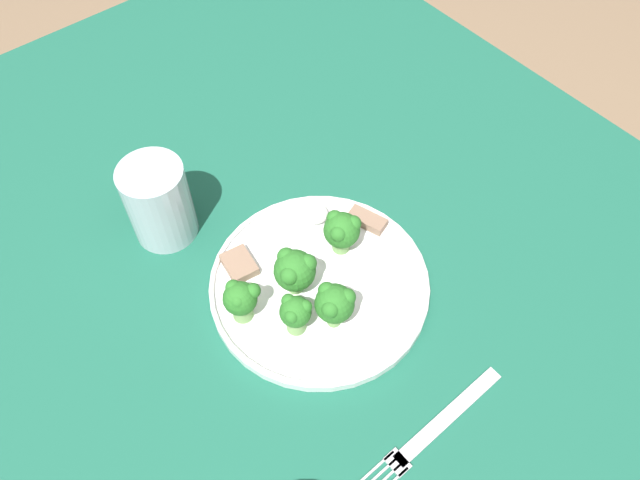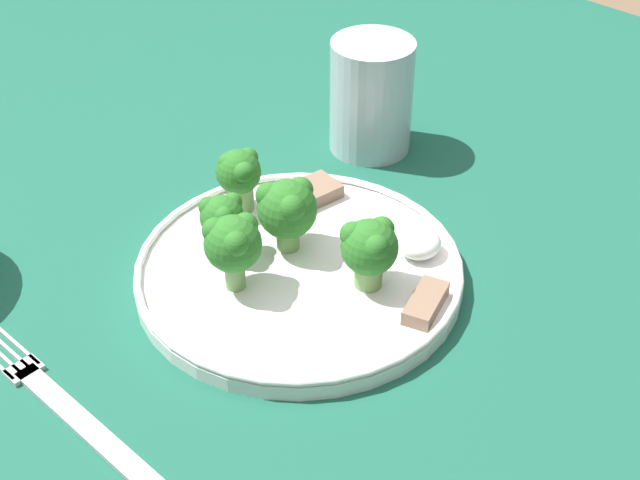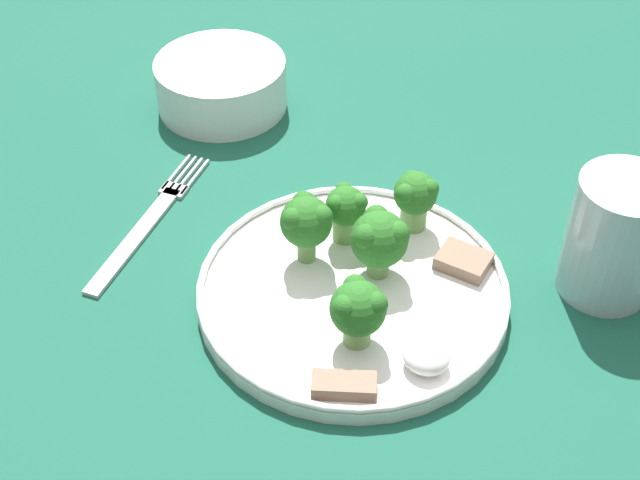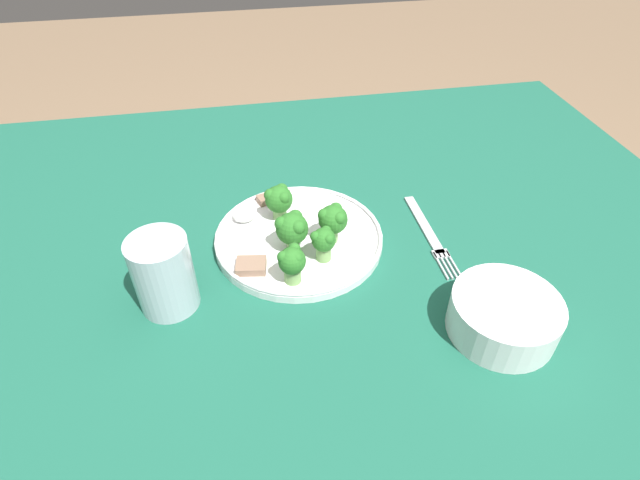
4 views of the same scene
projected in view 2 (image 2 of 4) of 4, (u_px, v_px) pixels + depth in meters
table at (215, 313)px, 0.79m from camera, size 1.32×1.18×0.75m
dinner_plate at (299, 271)px, 0.69m from camera, size 0.25×0.25×0.02m
fork at (62, 405)px, 0.59m from camera, size 0.02×0.20×0.00m
drinking_glass at (369, 101)px, 0.83m from camera, size 0.08×0.08×0.11m
broccoli_floret_near_rim_left at (242, 176)px, 0.73m from camera, size 0.04×0.04×0.06m
broccoli_floret_center_left at (222, 220)px, 0.69m from camera, size 0.04×0.03×0.05m
broccoli_floret_back_left at (287, 208)px, 0.69m from camera, size 0.05×0.05×0.06m
broccoli_floret_front_left at (370, 247)px, 0.65m from camera, size 0.04×0.04×0.06m
broccoli_floret_center_back at (233, 243)px, 0.65m from camera, size 0.04×0.04×0.06m
meat_slice_front_slice at (314, 191)px, 0.76m from camera, size 0.05×0.04×0.01m
meat_slice_middle_slice at (426, 303)px, 0.65m from camera, size 0.05×0.03×0.01m
sauce_dollop at (420, 244)px, 0.70m from camera, size 0.04×0.03×0.02m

